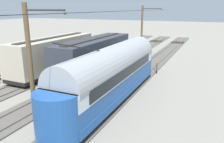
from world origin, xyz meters
name	(u,v)px	position (x,y,z in m)	size (l,w,h in m)	color
ground_plane	(79,83)	(0.00, 0.00, 0.00)	(220.00, 220.00, 0.00)	gray
track_streetcar_siding	(124,88)	(-4.55, -0.31, 0.05)	(2.80, 80.00, 0.18)	#56514C
track_adjacent_siding	(81,82)	(0.00, -0.31, 0.05)	(2.80, 80.00, 0.18)	#56514C
track_third_siding	(45,76)	(4.55, -0.31, 0.05)	(2.80, 80.00, 0.18)	#56514C
vintage_streetcar	(112,72)	(-4.55, 2.24, 2.25)	(2.65, 16.22, 5.33)	#1E4C93
boxcar_adjacent	(54,54)	(4.55, -2.09, 2.16)	(2.96, 11.86, 3.85)	#B2A893
boxcar_far_siding	(95,55)	(0.00, -3.28, 2.16)	(2.96, 12.56, 3.85)	#2D333D
catenary_pole_foreground	(142,31)	(-1.95, -13.85, 3.87)	(2.89, 0.28, 7.40)	brown
catenary_pole_mid_near	(31,65)	(-1.95, 8.01, 3.87)	(2.89, 0.28, 7.40)	brown
overhead_wire_run	(73,13)	(-4.50, 7.26, 6.86)	(2.69, 47.73, 0.18)	black
switch_stand	(157,68)	(-6.06, -6.39, 0.70)	(0.50, 0.30, 1.24)	black
track_end_bumper	(114,62)	(0.00, -8.18, 0.40)	(1.80, 0.60, 0.80)	#B2A519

